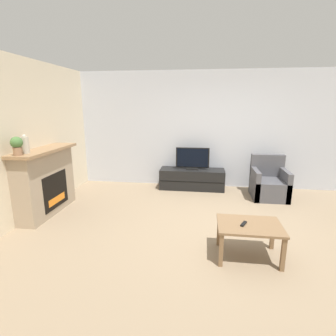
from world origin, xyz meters
name	(u,v)px	position (x,y,z in m)	size (l,w,h in m)	color
ground_plane	(225,231)	(0.00, 0.00, 0.00)	(24.00, 24.00, 0.00)	#89755B
wall_back	(221,130)	(0.00, 2.39, 1.35)	(12.00, 0.06, 2.70)	silver
wall_left	(18,141)	(-3.38, 0.00, 1.35)	(0.06, 12.00, 2.70)	beige
fireplace	(46,181)	(-3.17, 0.30, 0.60)	(0.47, 1.47, 1.19)	tan
mantel_vase_left	(25,145)	(-3.15, -0.14, 1.32)	(0.11, 0.11, 0.30)	beige
potted_plant	(17,145)	(-3.15, -0.33, 1.35)	(0.17, 0.17, 0.28)	#936B4C
tv_stand	(192,179)	(-0.63, 2.07, 0.23)	(1.49, 0.50, 0.47)	black
tv	(192,159)	(-0.63, 2.07, 0.70)	(0.77, 0.18, 0.51)	black
armchair	(269,184)	(1.02, 1.70, 0.29)	(0.70, 0.76, 0.88)	#4C4C51
coffee_table	(249,229)	(0.23, -0.70, 0.39)	(0.80, 0.58, 0.46)	brown
remote	(244,224)	(0.15, -0.72, 0.47)	(0.10, 0.15, 0.02)	black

